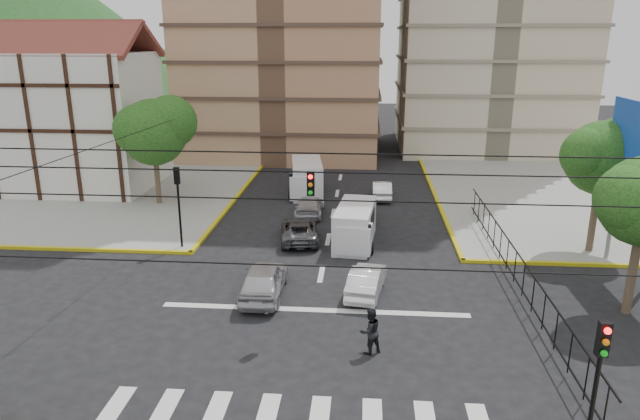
# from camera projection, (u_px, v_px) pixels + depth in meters

# --- Properties ---
(ground) EXTENTS (160.00, 160.00, 0.00)m
(ground) POSITION_uv_depth(u_px,v_px,m) (311.00, 324.00, 22.89)
(ground) COLOR black
(ground) RESTS_ON ground
(sidewalk_nw) EXTENTS (26.00, 26.00, 0.15)m
(sidewalk_nw) POSITION_uv_depth(u_px,v_px,m) (76.00, 187.00, 43.49)
(sidewalk_nw) COLOR gray
(sidewalk_nw) RESTS_ON ground
(sidewalk_ne) EXTENTS (26.00, 26.00, 0.15)m
(sidewalk_ne) POSITION_uv_depth(u_px,v_px,m) (619.00, 198.00, 40.40)
(sidewalk_ne) COLOR gray
(sidewalk_ne) RESTS_ON ground
(crosswalk_stripes) EXTENTS (12.00, 2.40, 0.01)m
(crosswalk_stripes) POSITION_uv_depth(u_px,v_px,m) (293.00, 419.00, 17.17)
(crosswalk_stripes) COLOR silver
(crosswalk_stripes) RESTS_ON ground
(stop_line) EXTENTS (13.00, 0.40, 0.01)m
(stop_line) POSITION_uv_depth(u_px,v_px,m) (314.00, 310.00, 24.04)
(stop_line) COLOR silver
(stop_line) RESTS_ON ground
(tudor_building) EXTENTS (10.80, 8.05, 12.23)m
(tudor_building) POSITION_uv_depth(u_px,v_px,m) (80.00, 119.00, 41.90)
(tudor_building) COLOR silver
(tudor_building) RESTS_ON ground
(distant_hill) EXTENTS (70.00, 70.00, 28.00)m
(distant_hill) POSITION_uv_depth(u_px,v_px,m) (6.00, 17.00, 89.82)
(distant_hill) COLOR #214A18
(distant_hill) RESTS_ON ground
(park_fence) EXTENTS (0.10, 22.50, 1.66)m
(park_fence) POSITION_uv_depth(u_px,v_px,m) (513.00, 285.00, 26.49)
(park_fence) COLOR black
(park_fence) RESTS_ON ground
(tree_park_c) EXTENTS (4.65, 3.80, 7.25)m
(tree_park_c) POSITION_uv_depth(u_px,v_px,m) (604.00, 154.00, 28.85)
(tree_park_c) COLOR #473828
(tree_park_c) RESTS_ON ground
(tree_tudor) EXTENTS (5.39, 4.40, 7.43)m
(tree_tudor) POSITION_uv_depth(u_px,v_px,m) (155.00, 129.00, 37.56)
(tree_tudor) COLOR #473828
(tree_tudor) RESTS_ON ground
(traffic_light_se) EXTENTS (0.28, 0.22, 4.40)m
(traffic_light_se) POSITION_uv_depth(u_px,v_px,m) (597.00, 375.00, 13.95)
(traffic_light_se) COLOR black
(traffic_light_se) RESTS_ON ground
(traffic_light_nw) EXTENTS (0.28, 0.22, 4.40)m
(traffic_light_nw) POSITION_uv_depth(u_px,v_px,m) (178.00, 194.00, 30.03)
(traffic_light_nw) COLOR black
(traffic_light_nw) RESTS_ON ground
(traffic_light_hanging) EXTENTS (18.00, 9.12, 0.92)m
(traffic_light_hanging) POSITION_uv_depth(u_px,v_px,m) (305.00, 196.00, 19.24)
(traffic_light_hanging) COLOR black
(traffic_light_hanging) RESTS_ON ground
(van_right_lane) EXTENTS (2.37, 4.98, 2.17)m
(van_right_lane) POSITION_uv_depth(u_px,v_px,m) (355.00, 227.00, 31.26)
(van_right_lane) COLOR silver
(van_right_lane) RESTS_ON ground
(van_left_lane) EXTENTS (2.79, 5.59, 2.41)m
(van_left_lane) POSITION_uv_depth(u_px,v_px,m) (307.00, 179.00, 41.28)
(van_left_lane) COLOR silver
(van_left_lane) RESTS_ON ground
(car_silver_front_left) EXTENTS (1.85, 4.47, 1.52)m
(car_silver_front_left) POSITION_uv_depth(u_px,v_px,m) (264.00, 280.00, 25.18)
(car_silver_front_left) COLOR #BCBCC1
(car_silver_front_left) RESTS_ON ground
(car_white_front_right) EXTENTS (1.93, 4.00, 1.26)m
(car_white_front_right) POSITION_uv_depth(u_px,v_px,m) (366.00, 280.00, 25.43)
(car_white_front_right) COLOR white
(car_white_front_right) RESTS_ON ground
(car_grey_mid_left) EXTENTS (2.63, 4.65, 1.23)m
(car_grey_mid_left) POSITION_uv_depth(u_px,v_px,m) (299.00, 230.00, 32.14)
(car_grey_mid_left) COLOR #515358
(car_grey_mid_left) RESTS_ON ground
(car_silver_rear_left) EXTENTS (1.72, 4.20, 1.22)m
(car_silver_rear_left) POSITION_uv_depth(u_px,v_px,m) (310.00, 206.00, 36.70)
(car_silver_rear_left) COLOR silver
(car_silver_rear_left) RESTS_ON ground
(car_darkgrey_mid_right) EXTENTS (1.95, 3.96, 1.30)m
(car_darkgrey_mid_right) POSITION_uv_depth(u_px,v_px,m) (359.00, 208.00, 36.16)
(car_darkgrey_mid_right) COLOR #2A2A2D
(car_darkgrey_mid_right) RESTS_ON ground
(car_white_rear_right) EXTENTS (1.33, 3.78, 1.24)m
(car_white_rear_right) POSITION_uv_depth(u_px,v_px,m) (382.00, 190.00, 40.52)
(car_white_rear_right) COLOR white
(car_white_rear_right) RESTS_ON ground
(pedestrian_crosswalk) EXTENTS (1.08, 1.02, 1.75)m
(pedestrian_crosswalk) POSITION_uv_depth(u_px,v_px,m) (370.00, 331.00, 20.55)
(pedestrian_crosswalk) COLOR black
(pedestrian_crosswalk) RESTS_ON ground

